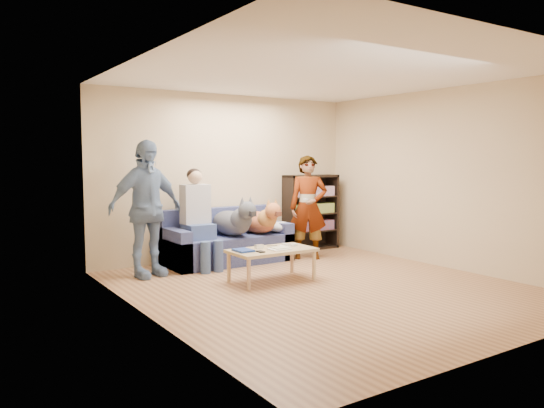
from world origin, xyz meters
TOP-DOWN VIEW (x-y plane):
  - ground at (0.00, 0.00)m, footprint 5.00×5.00m
  - ceiling at (0.00, 0.00)m, footprint 5.00×5.00m
  - wall_back at (0.00, 2.50)m, footprint 4.50×0.00m
  - wall_front at (0.00, -2.50)m, footprint 4.50×0.00m
  - wall_left at (-2.25, 0.00)m, footprint 0.00×5.00m
  - wall_right at (2.25, 0.00)m, footprint 0.00×5.00m
  - blanket at (0.60, 1.88)m, footprint 0.46×0.39m
  - person_standing_right at (0.98, 1.65)m, footprint 0.71×0.65m
  - person_standing_left at (-1.62, 1.81)m, footprint 1.15×0.65m
  - held_controller at (0.78, 1.45)m, footprint 0.06×0.12m
  - notebook_blue at (-0.75, 0.73)m, footprint 0.20×0.26m
  - papers at (-0.30, 0.58)m, footprint 0.26×0.20m
  - magazine at (-0.27, 0.60)m, footprint 0.22×0.17m
  - camera_silver at (-0.47, 0.80)m, footprint 0.11×0.06m
  - controller_a at (-0.07, 0.78)m, footprint 0.04×0.13m
  - controller_b at (0.01, 0.70)m, footprint 0.09×0.06m
  - headphone_cup_a at (-0.15, 0.66)m, footprint 0.07×0.07m
  - headphone_cup_b at (-0.15, 0.74)m, footprint 0.07×0.07m
  - pen_orange at (-0.37, 0.52)m, footprint 0.13×0.06m
  - pen_black at (-0.23, 0.86)m, footprint 0.13×0.08m
  - wallet at (-0.60, 0.56)m, footprint 0.07×0.12m
  - sofa at (-0.25, 2.10)m, footprint 1.90×0.85m
  - person_seated at (-0.77, 1.97)m, footprint 0.40×0.73m
  - dog_gray at (-0.20, 1.93)m, footprint 0.43×1.26m
  - dog_tan at (0.25, 1.92)m, footprint 0.40×1.16m
  - coffee_table at (-0.35, 0.68)m, footprint 1.10×0.60m
  - bookshelf at (1.55, 2.33)m, footprint 1.00×0.34m

SIDE VIEW (x-z plane):
  - ground at x=0.00m, z-range 0.00..0.00m
  - sofa at x=-0.25m, z-range -0.13..0.69m
  - coffee_table at x=-0.35m, z-range 0.16..0.58m
  - pen_orange at x=-0.37m, z-range 0.42..0.43m
  - pen_black at x=-0.23m, z-range 0.42..0.43m
  - papers at x=-0.30m, z-range 0.42..0.43m
  - wallet at x=-0.60m, z-range 0.42..0.43m
  - headphone_cup_a at x=-0.15m, z-range 0.42..0.44m
  - headphone_cup_b at x=-0.15m, z-range 0.42..0.44m
  - notebook_blue at x=-0.75m, z-range 0.42..0.45m
  - controller_a at x=-0.07m, z-range 0.42..0.45m
  - controller_b at x=0.01m, z-range 0.42..0.45m
  - magazine at x=-0.27m, z-range 0.43..0.45m
  - camera_silver at x=-0.47m, z-range 0.42..0.47m
  - blanket at x=0.60m, z-range 0.43..0.59m
  - dog_tan at x=0.25m, z-range 0.34..0.92m
  - dog_gray at x=-0.20m, z-range 0.34..0.96m
  - bookshelf at x=1.55m, z-range 0.03..1.33m
  - person_seated at x=-0.77m, z-range 0.04..1.51m
  - person_standing_right at x=0.98m, z-range 0.00..1.63m
  - person_standing_left at x=-1.62m, z-range 0.00..1.84m
  - held_controller at x=0.78m, z-range 0.96..0.98m
  - wall_back at x=0.00m, z-range -0.95..3.55m
  - wall_front at x=0.00m, z-range -0.95..3.55m
  - wall_left at x=-2.25m, z-range -1.20..3.80m
  - wall_right at x=2.25m, z-range -1.20..3.80m
  - ceiling at x=0.00m, z-range 2.60..2.60m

